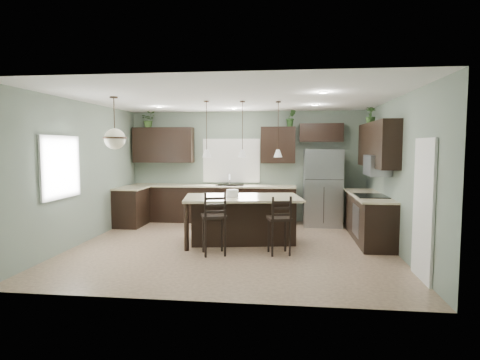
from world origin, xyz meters
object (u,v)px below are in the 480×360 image
(bar_stool_right, at_px, (279,225))
(plant_back_left, at_px, (149,120))
(refrigerator, at_px, (323,188))
(serving_dish, at_px, (232,193))
(kitchen_island, at_px, (242,220))
(bar_stool_left, at_px, (214,223))

(bar_stool_right, bearing_deg, plant_back_left, 123.98)
(refrigerator, bearing_deg, serving_dish, -134.15)
(serving_dish, xyz_separation_m, plant_back_left, (-2.48, 2.25, 1.61))
(kitchen_island, height_order, serving_dish, serving_dish)
(kitchen_island, bearing_deg, serving_dish, 180.00)
(serving_dish, relative_size, plant_back_left, 0.60)
(kitchen_island, height_order, bar_stool_left, bar_stool_left)
(serving_dish, distance_m, plant_back_left, 3.72)
(bar_stool_right, distance_m, plant_back_left, 5.00)
(refrigerator, relative_size, bar_stool_right, 1.75)
(refrigerator, distance_m, bar_stool_right, 2.93)
(bar_stool_right, bearing_deg, bar_stool_left, 173.19)
(serving_dish, height_order, bar_stool_left, bar_stool_left)
(bar_stool_right, xyz_separation_m, plant_back_left, (-3.42, 3.00, 2.07))
(refrigerator, height_order, bar_stool_right, refrigerator)
(bar_stool_right, bearing_deg, refrigerator, 55.37)
(bar_stool_left, height_order, plant_back_left, plant_back_left)
(serving_dish, bearing_deg, bar_stool_left, -102.76)
(serving_dish, distance_m, bar_stool_left, 1.02)
(refrigerator, xyz_separation_m, kitchen_island, (-1.73, -1.95, -0.46))
(serving_dish, xyz_separation_m, bar_stool_left, (-0.21, -0.91, -0.43))
(refrigerator, xyz_separation_m, plant_back_left, (-4.41, 0.27, 1.68))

